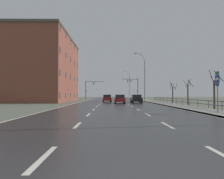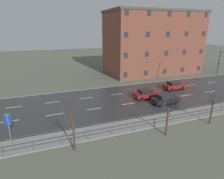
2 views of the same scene
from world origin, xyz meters
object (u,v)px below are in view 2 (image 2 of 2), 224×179
Objects in this scene: traffic_signal_left at (223,59)px; car_near_left at (165,99)px; car_distant at (146,94)px; car_near_right at (174,85)px; brick_building at (152,43)px; highway_sign at (9,126)px.

car_near_left is at bearing -65.22° from traffic_signal_left.
car_distant is 7.69m from car_near_right.
brick_building reaches higher than traffic_signal_left.
traffic_signal_left is 0.25× the size of brick_building.
car_near_left is (5.45, -5.89, 0.00)m from car_near_right.
highway_sign is 20.88m from car_near_left.
car_near_right is at bearing -72.74° from traffic_signal_left.
brick_building reaches higher than car_near_right.
brick_building reaches higher than car_distant.
car_near_right is 16.51m from brick_building.
traffic_signal_left is at bearing 113.98° from car_near_left.
brick_building is at bearing 153.29° from car_near_left.
highway_sign is at bearing -79.28° from car_near_left.
brick_building is (-8.98, -14.24, 3.69)m from traffic_signal_left.
traffic_signal_left is 1.38× the size of car_distant.
car_distant is at bearing 110.97° from highway_sign.
brick_building reaches higher than highway_sign.
traffic_signal_left is 19.18m from car_near_right.
traffic_signal_left is at bearing 57.77° from brick_building.
highway_sign is 28.04m from car_near_right.
car_distant is at bearing -156.05° from car_near_left.
car_near_left is (3.11, 1.43, 0.00)m from car_distant.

